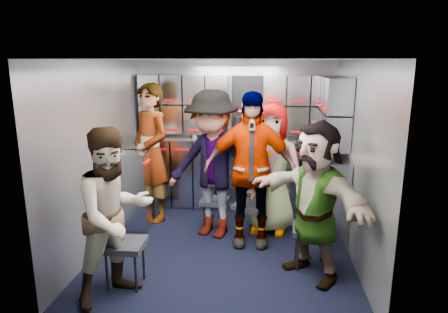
# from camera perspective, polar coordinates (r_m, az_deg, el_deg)

# --- Properties ---
(floor) EXTENTS (3.00, 3.00, 0.00)m
(floor) POSITION_cam_1_polar(r_m,az_deg,el_deg) (4.76, 0.06, -12.54)
(floor) COLOR black
(floor) RESTS_ON ground
(wall_back) EXTENTS (2.80, 0.04, 2.10)m
(wall_back) POSITION_cam_1_polar(r_m,az_deg,el_deg) (5.86, 1.63, 3.27)
(wall_back) COLOR gray
(wall_back) RESTS_ON ground
(wall_left) EXTENTS (0.04, 3.00, 2.10)m
(wall_left) POSITION_cam_1_polar(r_m,az_deg,el_deg) (4.75, -16.96, 0.28)
(wall_left) COLOR gray
(wall_left) RESTS_ON ground
(wall_right) EXTENTS (0.04, 3.00, 2.10)m
(wall_right) POSITION_cam_1_polar(r_m,az_deg,el_deg) (4.48, 18.18, -0.59)
(wall_right) COLOR gray
(wall_right) RESTS_ON ground
(ceiling) EXTENTS (2.80, 3.00, 0.02)m
(ceiling) POSITION_cam_1_polar(r_m,az_deg,el_deg) (4.28, 0.07, 13.66)
(ceiling) COLOR silver
(ceiling) RESTS_ON wall_back
(cart_bank_back) EXTENTS (2.68, 0.38, 0.99)m
(cart_bank_back) POSITION_cam_1_polar(r_m,az_deg,el_deg) (5.78, 1.43, -2.52)
(cart_bank_back) COLOR #979CA6
(cart_bank_back) RESTS_ON ground
(cart_bank_left) EXTENTS (0.38, 0.76, 0.99)m
(cart_bank_left) POSITION_cam_1_polar(r_m,az_deg,el_deg) (5.33, -12.14, -4.22)
(cart_bank_left) COLOR #979CA6
(cart_bank_left) RESTS_ON ground
(counter) EXTENTS (2.68, 0.42, 0.03)m
(counter) POSITION_cam_1_polar(r_m,az_deg,el_deg) (5.66, 1.46, 2.55)
(counter) COLOR silver
(counter) RESTS_ON cart_bank_back
(locker_bank_back) EXTENTS (2.68, 0.28, 0.82)m
(locker_bank_back) POSITION_cam_1_polar(r_m,az_deg,el_deg) (5.65, 1.54, 7.40)
(locker_bank_back) COLOR #979CA6
(locker_bank_back) RESTS_ON wall_back
(locker_bank_right) EXTENTS (0.28, 1.00, 0.82)m
(locker_bank_right) POSITION_cam_1_polar(r_m,az_deg,el_deg) (5.05, 15.28, 6.22)
(locker_bank_right) COLOR #979CA6
(locker_bank_right) RESTS_ON wall_right
(right_cabinet) EXTENTS (0.28, 1.20, 1.00)m
(right_cabinet) POSITION_cam_1_polar(r_m,az_deg,el_deg) (5.17, 14.77, -4.88)
(right_cabinet) COLOR #979CA6
(right_cabinet) RESTS_ON ground
(coffee_niche) EXTENTS (0.46, 0.16, 0.84)m
(coffee_niche) POSITION_cam_1_polar(r_m,az_deg,el_deg) (5.70, 3.40, 7.23)
(coffee_niche) COLOR black
(coffee_niche) RESTS_ON wall_back
(red_latch_strip) EXTENTS (2.60, 0.02, 0.03)m
(red_latch_strip) POSITION_cam_1_polar(r_m,az_deg,el_deg) (5.50, 1.27, 0.78)
(red_latch_strip) COLOR #B10205
(red_latch_strip) RESTS_ON cart_bank_back
(jump_seat_near_left) EXTENTS (0.38, 0.36, 0.44)m
(jump_seat_near_left) POSITION_cam_1_polar(r_m,az_deg,el_deg) (3.94, -14.04, -12.43)
(jump_seat_near_left) COLOR black
(jump_seat_near_left) RESTS_ON ground
(jump_seat_mid_left) EXTENTS (0.36, 0.34, 0.40)m
(jump_seat_mid_left) POSITION_cam_1_polar(r_m,az_deg,el_deg) (5.07, -1.36, -6.58)
(jump_seat_mid_left) COLOR black
(jump_seat_mid_left) RESTS_ON ground
(jump_seat_center) EXTENTS (0.53, 0.52, 0.49)m
(jump_seat_center) POSITION_cam_1_polar(r_m,az_deg,el_deg) (5.20, 6.58, -5.15)
(jump_seat_center) COLOR black
(jump_seat_center) RESTS_ON ground
(jump_seat_mid_right) EXTENTS (0.46, 0.45, 0.42)m
(jump_seat_mid_right) POSITION_cam_1_polar(r_m,az_deg,el_deg) (4.85, 3.72, -7.28)
(jump_seat_mid_right) COLOR black
(jump_seat_mid_right) RESTS_ON ground
(jump_seat_near_right) EXTENTS (0.38, 0.37, 0.43)m
(jump_seat_near_right) POSITION_cam_1_polar(r_m,az_deg,el_deg) (4.25, 12.31, -10.45)
(jump_seat_near_right) COLOR black
(jump_seat_near_right) RESTS_ON ground
(attendant_standing) EXTENTS (0.79, 0.76, 1.82)m
(attendant_standing) POSITION_cam_1_polar(r_m,az_deg,el_deg) (5.32, -10.41, 0.48)
(attendant_standing) COLOR black
(attendant_standing) RESTS_ON ground
(attendant_arc_a) EXTENTS (0.93, 0.96, 1.56)m
(attendant_arc_a) POSITION_cam_1_polar(r_m,az_deg,el_deg) (3.63, -15.36, -8.11)
(attendant_arc_a) COLOR black
(attendant_arc_a) RESTS_ON ground
(attendant_arc_b) EXTENTS (1.30, 1.00, 1.77)m
(attendant_arc_b) POSITION_cam_1_polar(r_m,az_deg,el_deg) (4.74, -1.68, -1.21)
(attendant_arc_b) COLOR black
(attendant_arc_b) RESTS_ON ground
(attendant_arc_c) EXTENTS (0.87, 0.65, 1.60)m
(attendant_arc_c) POSITION_cam_1_polar(r_m,az_deg,el_deg) (4.92, 6.71, -1.77)
(attendant_arc_c) COLOR black
(attendant_arc_c) RESTS_ON ground
(attendant_arc_d) EXTENTS (1.05, 0.45, 1.78)m
(attendant_arc_d) POSITION_cam_1_polar(r_m,az_deg,el_deg) (4.52, 3.72, -1.93)
(attendant_arc_d) COLOR black
(attendant_arc_d) RESTS_ON ground
(attendant_arc_e) EXTENTS (1.31, 1.39, 1.56)m
(attendant_arc_e) POSITION_cam_1_polar(r_m,az_deg,el_deg) (3.94, 12.87, -6.21)
(attendant_arc_e) COLOR black
(attendant_arc_e) RESTS_ON ground
(bottle_left) EXTENTS (0.06, 0.06, 0.24)m
(bottle_left) POSITION_cam_1_polar(r_m,az_deg,el_deg) (5.66, -4.29, 3.89)
(bottle_left) COLOR white
(bottle_left) RESTS_ON counter
(bottle_mid) EXTENTS (0.06, 0.06, 0.25)m
(bottle_mid) POSITION_cam_1_polar(r_m,az_deg,el_deg) (5.63, -2.30, 3.93)
(bottle_mid) COLOR white
(bottle_mid) RESTS_ON counter
(bottle_right) EXTENTS (0.07, 0.07, 0.28)m
(bottle_right) POSITION_cam_1_polar(r_m,az_deg,el_deg) (5.60, 12.61, 3.71)
(bottle_right) COLOR white
(bottle_right) RESTS_ON counter
(cup_left) EXTENTS (0.07, 0.07, 0.11)m
(cup_left) POSITION_cam_1_polar(r_m,az_deg,el_deg) (5.62, -1.41, 3.19)
(cup_left) COLOR beige
(cup_left) RESTS_ON counter
(cup_right) EXTENTS (0.09, 0.09, 0.10)m
(cup_right) POSITION_cam_1_polar(r_m,az_deg,el_deg) (5.58, 8.11, 2.91)
(cup_right) COLOR beige
(cup_right) RESTS_ON counter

